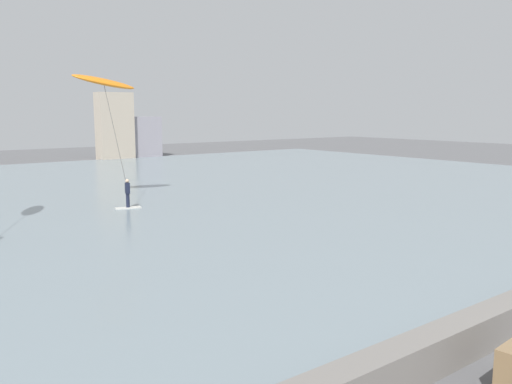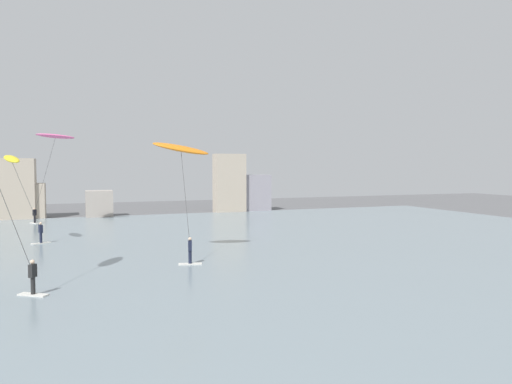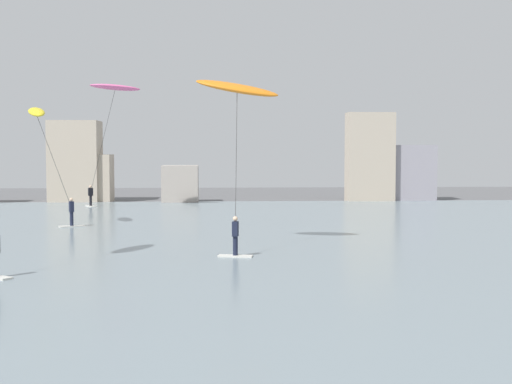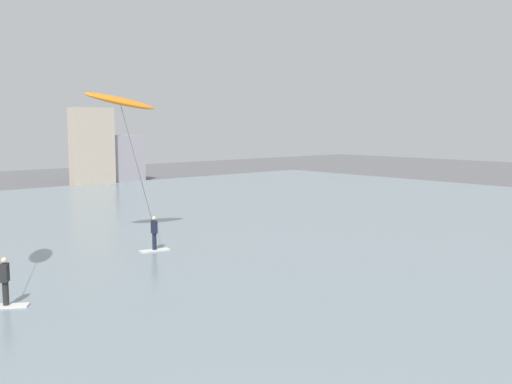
{
  "view_description": "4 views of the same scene",
  "coord_description": "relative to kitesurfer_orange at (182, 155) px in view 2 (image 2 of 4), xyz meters",
  "views": [
    {
      "loc": [
        -11.03,
        -2.79,
        5.41
      ],
      "look_at": [
        1.76,
        13.85,
        2.27
      ],
      "focal_mm": 37.33,
      "sensor_mm": 36.0,
      "label": 1
    },
    {
      "loc": [
        -5.31,
        -3.09,
        5.98
      ],
      "look_at": [
        1.03,
        13.42,
        5.05
      ],
      "focal_mm": 33.27,
      "sensor_mm": 36.0,
      "label": 2
    },
    {
      "loc": [
        0.26,
        -3.33,
        4.4
      ],
      "look_at": [
        1.33,
        14.18,
        3.36
      ],
      "focal_mm": 48.96,
      "sensor_mm": 36.0,
      "label": 3
    },
    {
      "loc": [
        -13.67,
        1.03,
        6.04
      ],
      "look_at": [
        -2.47,
        13.57,
        4.12
      ],
      "focal_mm": 41.79,
      "sensor_mm": 36.0,
      "label": 4
    }
  ],
  "objects": [
    {
      "name": "kitesurfer_yellow",
      "position": [
        -10.73,
        8.89,
        -0.96
      ],
      "size": [
        3.49,
        2.72,
        6.96
      ],
      "color": "silver",
      "rests_on": "water_bay"
    },
    {
      "name": "water_bay",
      "position": [
        -1.31,
        2.23,
        -6.69
      ],
      "size": [
        84.0,
        52.0,
        0.1
      ],
      "primitive_type": "cube",
      "color": "gray",
      "rests_on": "ground"
    },
    {
      "name": "far_shore_buildings",
      "position": [
        -3.1,
        29.13,
        -3.94
      ],
      "size": [
        40.84,
        5.21,
        7.7
      ],
      "color": "beige",
      "rests_on": "ground"
    },
    {
      "name": "kitesurfer_pink",
      "position": [
        -8.48,
        21.51,
        1.75
      ],
      "size": [
        4.67,
        3.41,
        9.37
      ],
      "color": "silver",
      "rests_on": "water_bay"
    },
    {
      "name": "kitesurfer_orange",
      "position": [
        0.0,
        0.0,
        0.0
      ],
      "size": [
        3.88,
        4.39,
        7.74
      ],
      "color": "silver",
      "rests_on": "water_bay"
    }
  ]
}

